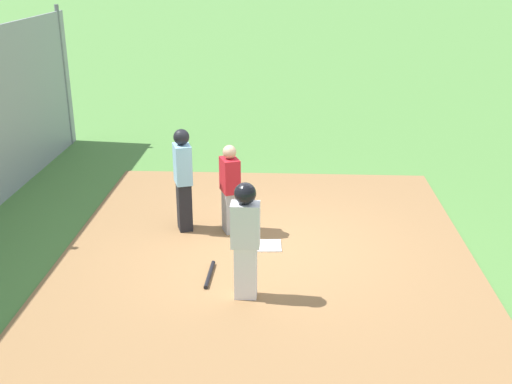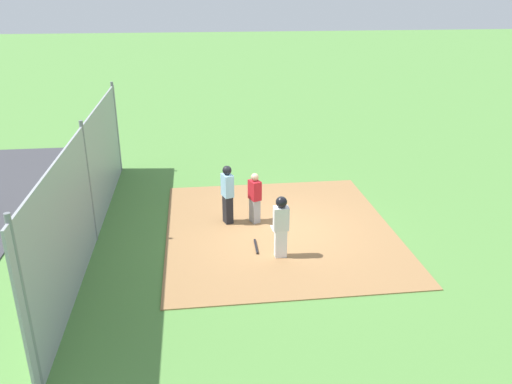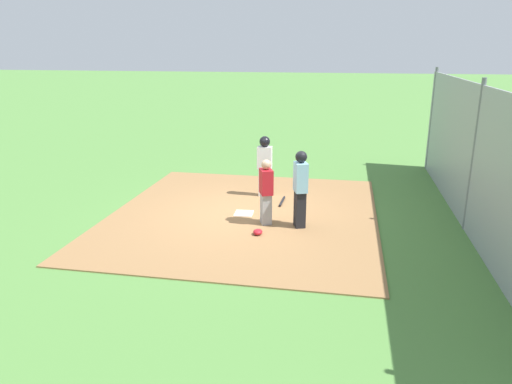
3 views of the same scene
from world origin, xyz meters
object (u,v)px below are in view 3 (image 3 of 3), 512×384
(home_plate, at_px, (244,213))
(umpire, at_px, (300,187))
(catcher, at_px, (266,191))
(runner, at_px, (265,162))
(baseball_bat, at_px, (282,201))
(catcher_mask, at_px, (258,232))

(home_plate, relative_size, umpire, 0.25)
(catcher, height_order, runner, runner)
(umpire, xyz_separation_m, baseball_bat, (1.66, 0.62, -0.89))
(catcher_mask, bearing_deg, umpire, -51.57)
(home_plate, xyz_separation_m, catcher_mask, (-1.28, -0.58, 0.05))
(catcher, distance_m, baseball_bat, 1.78)
(runner, bearing_deg, home_plate, -8.42)
(catcher, xyz_separation_m, runner, (2.14, 0.40, 0.17))
(home_plate, height_order, catcher, catcher)
(runner, relative_size, catcher_mask, 6.88)
(catcher, height_order, umpire, umpire)
(home_plate, distance_m, baseball_bat, 1.32)
(home_plate, bearing_deg, runner, -8.65)
(baseball_bat, height_order, catcher_mask, catcher_mask)
(umpire, relative_size, baseball_bat, 2.27)
(home_plate, xyz_separation_m, baseball_bat, (1.05, -0.80, 0.02))
(home_plate, relative_size, catcher_mask, 1.83)
(home_plate, bearing_deg, catcher, -130.96)
(umpire, distance_m, catcher_mask, 1.38)
(umpire, distance_m, baseball_bat, 1.99)
(umpire, relative_size, catcher_mask, 7.31)
(home_plate, xyz_separation_m, runner, (1.58, -0.24, 0.93))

